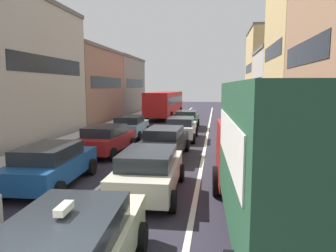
{
  "coord_description": "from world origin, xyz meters",
  "views": [
    {
      "loc": [
        2.28,
        -2.79,
        3.49
      ],
      "look_at": [
        0.0,
        12.0,
        1.6
      ],
      "focal_mm": 33.3,
      "sensor_mm": 36.0,
      "label": 1
    }
  ],
  "objects": [
    {
      "name": "lane_stripe_left",
      "position": [
        -1.7,
        20.0,
        0.01
      ],
      "size": [
        0.16,
        60.0,
        0.01
      ],
      "primitive_type": "cube",
      "color": "silver",
      "rests_on": "ground"
    },
    {
      "name": "building_row_left",
      "position": [
        -12.0,
        21.22,
        4.09
      ],
      "size": [
        7.2,
        43.9,
        9.19
      ],
      "rotation": [
        0.0,
        0.0,
        1.57
      ],
      "color": "#9E7556",
      "rests_on": "ground"
    },
    {
      "name": "sidewalk_left",
      "position": [
        -6.7,
        20.0,
        0.07
      ],
      "size": [
        2.6,
        64.0,
        0.14
      ],
      "primitive_type": "cube",
      "color": "#B4B4B4",
      "rests_on": "ground"
    },
    {
      "name": "sedan_left_lane_third",
      "position": [
        -3.34,
        12.53,
        0.8
      ],
      "size": [
        2.26,
        4.4,
        1.49
      ],
      "rotation": [
        0.0,
        0.0,
        1.51
      ],
      "color": "#A51E1E",
      "rests_on": "ground"
    },
    {
      "name": "bus_mid_queue_primary",
      "position": [
        -3.37,
        31.53,
        1.76
      ],
      "size": [
        3.0,
        10.56,
        2.9
      ],
      "rotation": [
        0.0,
        0.0,
        1.55
      ],
      "color": "#B21919",
      "rests_on": "ground"
    },
    {
      "name": "taxi_centre_lane_front",
      "position": [
        -0.05,
        1.72,
        0.8
      ],
      "size": [
        2.29,
        4.41,
        1.66
      ],
      "rotation": [
        0.0,
        0.0,
        1.64
      ],
      "color": "beige",
      "rests_on": "ground"
    },
    {
      "name": "lane_stripe_right",
      "position": [
        1.7,
        20.0,
        0.01
      ],
      "size": [
        0.16,
        60.0,
        0.01
      ],
      "primitive_type": "cube",
      "color": "silver",
      "rests_on": "ground"
    },
    {
      "name": "sedan_right_lane_behind_truck",
      "position": [
        3.57,
        11.26,
        0.8
      ],
      "size": [
        2.25,
        4.39,
        1.49
      ],
      "rotation": [
        0.0,
        0.0,
        1.63
      ],
      "color": "#B29319",
      "rests_on": "ground"
    },
    {
      "name": "coupe_centre_lane_fourth",
      "position": [
        0.02,
        17.54,
        0.8
      ],
      "size": [
        2.09,
        4.32,
        1.49
      ],
      "rotation": [
        0.0,
        0.0,
        1.58
      ],
      "color": "silver",
      "rests_on": "ground"
    },
    {
      "name": "removalist_box_truck",
      "position": [
        3.7,
        4.14,
        1.97
      ],
      "size": [
        2.98,
        7.8,
        3.58
      ],
      "rotation": [
        0.0,
        0.0,
        1.62
      ],
      "color": "#A51E1E",
      "rests_on": "ground"
    },
    {
      "name": "hatchback_centre_lane_third",
      "position": [
        -0.2,
        12.3,
        0.8
      ],
      "size": [
        2.19,
        4.36,
        1.49
      ],
      "rotation": [
        0.0,
        0.0,
        1.53
      ],
      "color": "black",
      "rests_on": "ground"
    },
    {
      "name": "sedan_centre_lane_second",
      "position": [
        0.17,
        6.84,
        0.8
      ],
      "size": [
        2.16,
        4.35,
        1.49
      ],
      "rotation": [
        0.0,
        0.0,
        1.6
      ],
      "color": "beige",
      "rests_on": "ground"
    },
    {
      "name": "sedan_centre_lane_fifth",
      "position": [
        -0.15,
        23.27,
        0.8
      ],
      "size": [
        2.14,
        4.34,
        1.49
      ],
      "rotation": [
        0.0,
        0.0,
        1.59
      ],
      "color": "#19592D",
      "rests_on": "ground"
    },
    {
      "name": "sedan_left_lane_fourth",
      "position": [
        -3.57,
        17.98,
        0.8
      ],
      "size": [
        2.18,
        4.36,
        1.49
      ],
      "rotation": [
        0.0,
        0.0,
        1.61
      ],
      "color": "#759EB7",
      "rests_on": "ground"
    },
    {
      "name": "wagon_left_lane_second",
      "position": [
        -3.4,
        7.13,
        0.8
      ],
      "size": [
        2.24,
        4.39,
        1.49
      ],
      "rotation": [
        0.0,
        0.0,
        1.62
      ],
      "color": "#194C8C",
      "rests_on": "ground"
    },
    {
      "name": "building_row_right",
      "position": [
        9.9,
        22.26,
        4.93
      ],
      "size": [
        7.2,
        43.9,
        11.42
      ],
      "rotation": [
        0.0,
        0.0,
        -1.57
      ],
      "color": "tan",
      "rests_on": "ground"
    }
  ]
}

